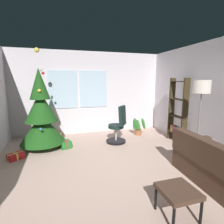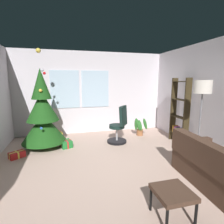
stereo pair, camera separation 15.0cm
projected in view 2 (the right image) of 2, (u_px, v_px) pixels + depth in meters
ground_plane at (117, 181)px, 3.21m from camera, size 4.91×6.09×0.10m
wall_back_with_windows at (91, 93)px, 5.90m from camera, size 4.91×0.12×2.69m
footstool at (173, 194)px, 2.22m from camera, size 0.45×0.46×0.40m
holiday_tree at (43, 116)px, 4.56m from camera, size 1.13×1.13×2.54m
gift_box_red at (17, 155)px, 4.04m from camera, size 0.38×0.34×0.15m
gift_box_green at (66, 144)px, 4.69m from camera, size 0.36×0.39×0.19m
gift_box_gold at (58, 136)px, 5.19m from camera, size 0.31×0.36×0.29m
office_chair at (119, 128)px, 4.98m from camera, size 0.60×0.59×1.07m
bookshelf at (180, 115)px, 4.94m from camera, size 0.18×0.64×1.83m
floor_lamp at (202, 93)px, 3.73m from camera, size 0.36×0.36×1.77m
potted_plant at (140, 127)px, 5.62m from camera, size 0.53×0.31×0.62m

